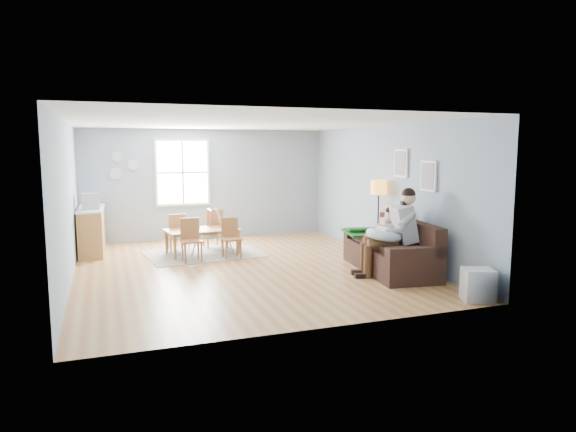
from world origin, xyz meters
name	(u,v)px	position (x,y,z in m)	size (l,w,h in m)	color
room	(243,138)	(0.00, 0.00, 2.42)	(8.40, 9.40, 3.90)	#A3613A
window	(183,173)	(-0.60, 3.46, 1.65)	(1.32, 0.08, 1.62)	white
pictures	(414,169)	(2.97, -1.05, 1.85)	(0.05, 1.34, 0.74)	white
wall_plates	(122,166)	(-2.00, 3.47, 1.83)	(0.67, 0.02, 0.66)	#8C9FA8
sofa	(393,253)	(2.52, -1.13, 0.33)	(1.29, 2.43, 0.94)	black
green_throw	(373,232)	(2.53, -0.35, 0.59)	(1.05, 0.88, 0.04)	#13531D
beige_pillow	(392,220)	(2.84, -0.56, 0.84)	(0.15, 0.54, 0.54)	tan
father	(394,229)	(2.33, -1.44, 0.82)	(1.17, 0.67, 1.55)	gray
nursing_pillow	(384,235)	(2.16, -1.42, 0.74)	(0.63, 0.63, 0.17)	silver
infant	(383,230)	(2.16, -1.38, 0.81)	(0.17, 0.40, 0.15)	silver
toddler	(384,227)	(2.46, -0.90, 0.79)	(0.61, 0.37, 0.91)	white
floor_lamp	(379,194)	(2.80, -0.07, 1.32)	(0.32, 0.32, 1.59)	black
storage_cube	(477,285)	(2.69, -3.20, 0.24)	(0.54, 0.51, 0.48)	silver
rug	(203,254)	(-0.49, 1.53, 0.01)	(2.31, 1.75, 0.01)	gray
dining_table	(203,242)	(-0.49, 1.53, 0.27)	(1.52, 0.85, 0.53)	#9B6832
chair_sw	(191,237)	(-0.84, 0.92, 0.48)	(0.40, 0.40, 0.86)	brown
chair_se	(231,236)	(-0.01, 1.00, 0.46)	(0.37, 0.37, 0.82)	brown
chair_nw	(177,230)	(-0.96, 2.06, 0.46)	(0.41, 0.41, 0.83)	brown
chair_ne	(213,226)	(-0.14, 2.14, 0.50)	(0.44, 0.44, 0.89)	brown
counter	(92,230)	(-2.70, 2.50, 0.50)	(0.57, 1.76, 0.98)	#9B6832
monitor	(90,201)	(-2.70, 2.17, 1.14)	(0.35, 0.33, 0.33)	#ADADB1
baby_swing	(210,234)	(-0.31, 1.63, 0.42)	(0.98, 1.00, 0.93)	#ADADB1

